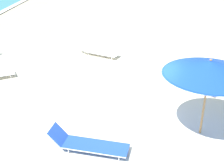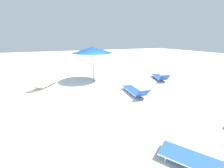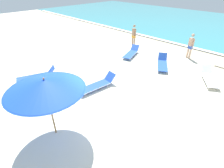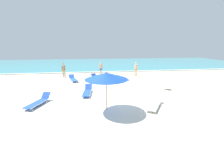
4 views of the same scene
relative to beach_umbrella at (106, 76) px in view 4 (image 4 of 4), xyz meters
The scene contains 13 objects.
ground_plane 3.22m from the beach_umbrella, 72.11° to the left, with size 60.00×60.00×0.16m.
ocean_water 22.58m from the beach_umbrella, 88.16° to the left, with size 60.00×19.64×0.07m.
beach_umbrella is the anchor object (origin of this frame).
sun_lounger_under_umbrella 3.59m from the beach_umbrella, ahead, with size 1.69×2.10×0.52m.
sun_lounger_beside_umbrella 5.02m from the beach_umbrella, 163.27° to the left, with size 1.29×2.19×0.59m.
sun_lounger_near_water_left 7.54m from the beach_umbrella, 34.92° to the left, with size 1.30×2.22×0.47m.
sun_lounger_near_water_right 8.75m from the beach_umbrella, 72.18° to the left, with size 1.65×2.08×0.56m.
sun_lounger_mid_beach_solo 8.12m from the beach_umbrella, 91.74° to the left, with size 1.59×2.02×0.63m.
sun_lounger_mid_beach_pair_a 8.67m from the beach_umbrella, 110.27° to the left, with size 1.27×2.20×0.54m.
sun_lounger_mid_beach_pair_b 3.90m from the beach_umbrella, 111.84° to the left, with size 0.81×2.23×0.59m.
beachgoer_wading_adult 10.60m from the beach_umbrella, 64.07° to the left, with size 0.37×0.33×1.76m.
beachgoer_shoreline_child 10.61m from the beach_umbrella, 88.45° to the left, with size 0.44×0.27×1.76m.
beachgoer_strolling_adult 10.68m from the beach_umbrella, 113.37° to the left, with size 0.45×0.27×1.76m.
Camera 4 is at (-1.53, -10.78, 3.93)m, focal length 24.00 mm.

